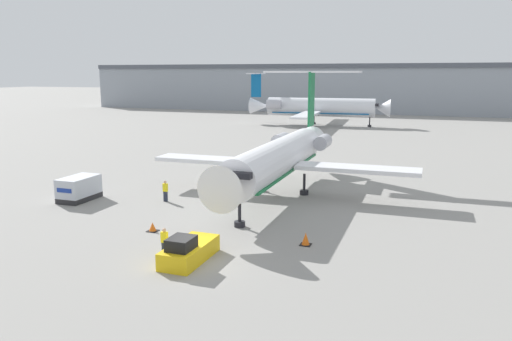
{
  "coord_description": "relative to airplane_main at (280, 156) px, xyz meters",
  "views": [
    {
      "loc": [
        12.75,
        -24.49,
        10.88
      ],
      "look_at": [
        0.0,
        10.91,
        3.51
      ],
      "focal_mm": 35.0,
      "sensor_mm": 36.0,
      "label": 1
    }
  ],
  "objects": [
    {
      "name": "luggage_cart",
      "position": [
        -15.85,
        -7.72,
        -2.54
      ],
      "size": [
        2.11,
        3.69,
        2.06
      ],
      "color": "#232326",
      "rests_on": "ground"
    },
    {
      "name": "terminal_building",
      "position": [
        0.15,
        102.32,
        3.15
      ],
      "size": [
        180.0,
        16.8,
        13.39
      ],
      "color": "#8C939E",
      "rests_on": "ground"
    },
    {
      "name": "airplane_parked_far_left",
      "position": [
        -10.82,
        61.14,
        0.31
      ],
      "size": [
        29.63,
        37.11,
        10.86
      ],
      "color": "silver",
      "rests_on": "ground"
    },
    {
      "name": "pushback_tug",
      "position": [
        -0.25,
        -17.31,
        -2.94
      ],
      "size": [
        1.93,
        4.5,
        1.72
      ],
      "color": "yellow",
      "rests_on": "ground"
    },
    {
      "name": "traffic_cone_right",
      "position": [
        5.54,
        -12.31,
        -3.17
      ],
      "size": [
        0.72,
        0.72,
        0.83
      ],
      "color": "black",
      "rests_on": "ground"
    },
    {
      "name": "traffic_cone_left",
      "position": [
        -5.24,
        -13.17,
        -3.27
      ],
      "size": [
        0.72,
        0.72,
        0.63
      ],
      "color": "black",
      "rests_on": "ground"
    },
    {
      "name": "ground_plane",
      "position": [
        0.15,
        -17.68,
        -3.57
      ],
      "size": [
        600.0,
        600.0,
        0.0
      ],
      "primitive_type": "plane",
      "color": "gray"
    },
    {
      "name": "worker_by_wing",
      "position": [
        -8.57,
        -5.58,
        -2.6
      ],
      "size": [
        0.4,
        0.26,
        1.83
      ],
      "color": "#232838",
      "rests_on": "ground"
    },
    {
      "name": "airplane_main",
      "position": [
        0.0,
        0.0,
        0.0
      ],
      "size": [
        24.35,
        26.81,
        11.1
      ],
      "color": "white",
      "rests_on": "ground"
    },
    {
      "name": "worker_near_tug",
      "position": [
        -2.03,
        -17.04,
        -2.66
      ],
      "size": [
        0.4,
        0.24,
        1.73
      ],
      "color": "#232838",
      "rests_on": "ground"
    }
  ]
}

